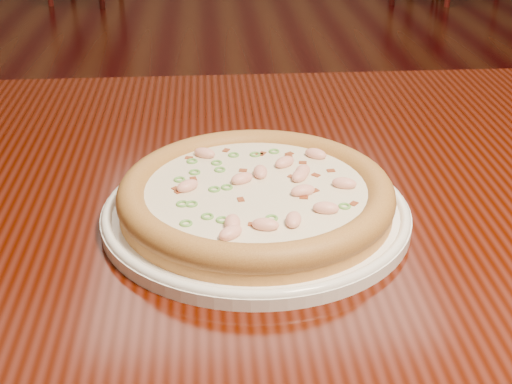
{
  "coord_description": "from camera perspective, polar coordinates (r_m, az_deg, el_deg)",
  "views": [
    {
      "loc": [
        -0.27,
        -1.43,
        1.1
      ],
      "look_at": [
        -0.23,
        -0.82,
        0.78
      ],
      "focal_mm": 50.0,
      "sensor_mm": 36.0,
      "label": 1
    }
  ],
  "objects": [
    {
      "name": "hero_table",
      "position": [
        0.81,
        8.26,
        -6.15
      ],
      "size": [
        1.2,
        0.8,
        0.75
      ],
      "color": "black",
      "rests_on": "ground"
    },
    {
      "name": "ground",
      "position": [
        1.82,
        5.36,
        -9.65
      ],
      "size": [
        9.0,
        9.0,
        0.0
      ],
      "primitive_type": "plane",
      "color": "black"
    },
    {
      "name": "pizza",
      "position": [
        0.69,
        0.02,
        -0.21
      ],
      "size": [
        0.27,
        0.27,
        0.03
      ],
      "color": "gold",
      "rests_on": "plate"
    },
    {
      "name": "plate",
      "position": [
        0.7,
        -0.0,
        -1.55
      ],
      "size": [
        0.3,
        0.3,
        0.02
      ],
      "color": "white",
      "rests_on": "hero_table"
    }
  ]
}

